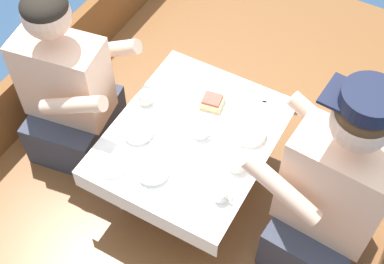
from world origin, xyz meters
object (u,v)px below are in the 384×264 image
Objects in this scene: coffee_cup_starboard at (201,129)px; coffee_cup_port at (221,194)px; coffee_cup_center at (238,163)px; tin_can at (146,98)px; person_port at (68,91)px; sandwich at (211,101)px; person_starboard at (330,197)px.

coffee_cup_port is at bearing -47.26° from coffee_cup_starboard.
coffee_cup_starboard is at bearing 160.80° from coffee_cup_center.
tin_can is (-0.53, 0.12, -0.00)m from coffee_cup_center.
coffee_cup_port is 0.34m from coffee_cup_starboard.
person_port is at bearing -162.71° from tin_can.
person_port is 0.38m from tin_can.
person_starboard is at bearing -18.14° from sandwich.
sandwich is at bearing 136.42° from coffee_cup_center.
person_port is 8.46× the size of sandwich.
sandwich is at bearing 101.79° from coffee_cup_starboard.
sandwich is (0.64, 0.24, 0.05)m from person_port.
coffee_cup_port is 0.17m from coffee_cup_center.
person_port is 0.90m from coffee_cup_center.
coffee_cup_center is (0.22, -0.08, -0.00)m from coffee_cup_starboard.
tin_can is (0.37, 0.11, 0.04)m from person_port.
person_port reaches higher than sandwich.
coffee_cup_center is (-0.01, 0.17, 0.00)m from coffee_cup_port.
coffee_cup_port is at bearing -27.99° from tin_can.
person_port reaches higher than coffee_cup_starboard.
person_port is 0.69m from sandwich.
coffee_cup_center is 1.59× the size of tin_can.
sandwich is 1.10× the size of coffee_cup_starboard.
sandwich is 0.49m from coffee_cup_port.
tin_can is at bearing -155.39° from sandwich.
sandwich is 0.30m from tin_can.
tin_can is (-0.31, 0.04, -0.01)m from coffee_cup_starboard.
coffee_cup_starboard is 0.31m from tin_can.
coffee_cup_center reaches higher than tin_can.
person_starboard is 0.93m from tin_can.
coffee_cup_center is (0.26, -0.24, -0.00)m from sandwich.
person_port is 8.91× the size of coffee_cup_center.
sandwich is 1.05× the size of coffee_cup_center.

